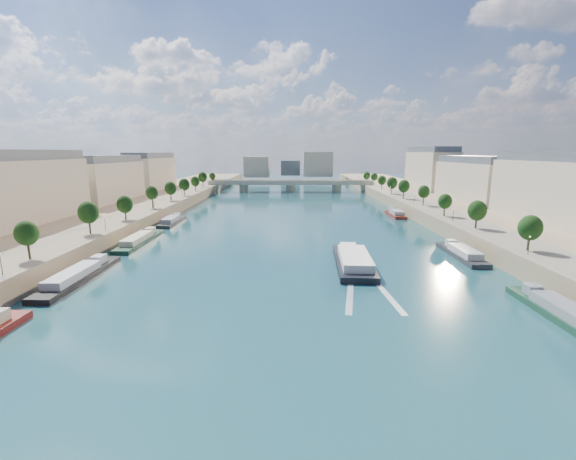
{
  "coord_description": "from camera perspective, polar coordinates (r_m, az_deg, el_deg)",
  "views": [
    {
      "loc": [
        0.38,
        -37.05,
        27.29
      ],
      "look_at": [
        -0.42,
        72.04,
        5.0
      ],
      "focal_mm": 24.0,
      "sensor_mm": 36.0,
      "label": 1
    }
  ],
  "objects": [
    {
      "name": "ground",
      "position": [
        139.74,
        0.26,
        0.29
      ],
      "size": [
        700.0,
        700.0,
        0.0
      ],
      "primitive_type": "plane",
      "color": "#0D303D",
      "rests_on": "ground"
    },
    {
      "name": "quay_left",
      "position": [
        156.96,
        -27.05,
        1.19
      ],
      "size": [
        44.0,
        520.0,
        5.0
      ],
      "primitive_type": "cube",
      "color": "#9E8460",
      "rests_on": "ground"
    },
    {
      "name": "quay_right",
      "position": [
        156.61,
        27.63,
        1.11
      ],
      "size": [
        44.0,
        520.0,
        5.0
      ],
      "primitive_type": "cube",
      "color": "#9E8460",
      "rests_on": "ground"
    },
    {
      "name": "pave_left",
      "position": [
        150.23,
        -22.05,
        2.19
      ],
      "size": [
        14.0,
        520.0,
        0.1
      ],
      "primitive_type": "cube",
      "color": "gray",
      "rests_on": "quay_left"
    },
    {
      "name": "pave_right",
      "position": [
        149.94,
        22.62,
        2.13
      ],
      "size": [
        14.0,
        520.0,
        0.1
      ],
      "primitive_type": "cube",
      "color": "gray",
      "rests_on": "quay_right"
    },
    {
      "name": "trees_left",
      "position": [
        150.61,
        -21.22,
        4.36
      ],
      "size": [
        4.8,
        268.8,
        8.26
      ],
      "color": "#382B1E",
      "rests_on": "ground"
    },
    {
      "name": "trees_right",
      "position": [
        157.77,
        20.75,
        4.69
      ],
      "size": [
        4.8,
        268.8,
        8.26
      ],
      "color": "#382B1E",
      "rests_on": "ground"
    },
    {
      "name": "lamps_left",
      "position": [
        138.99,
        -21.97,
        2.64
      ],
      "size": [
        0.36,
        200.36,
        4.28
      ],
      "color": "black",
      "rests_on": "ground"
    },
    {
      "name": "lamps_right",
      "position": [
        152.56,
        20.43,
        3.48
      ],
      "size": [
        0.36,
        200.36,
        4.28
      ],
      "color": "black",
      "rests_on": "ground"
    },
    {
      "name": "buildings_left",
      "position": [
        172.11,
        -29.53,
        6.45
      ],
      "size": [
        16.0,
        226.0,
        23.2
      ],
      "color": "#C0AE94",
      "rests_on": "ground"
    },
    {
      "name": "buildings_right",
      "position": [
        171.74,
        30.15,
        6.38
      ],
      "size": [
        16.0,
        226.0,
        23.2
      ],
      "color": "#C0AE94",
      "rests_on": "ground"
    },
    {
      "name": "skyline",
      "position": [
        356.81,
        0.88,
        9.52
      ],
      "size": [
        79.0,
        42.0,
        22.0
      ],
      "color": "#C0AE94",
      "rests_on": "ground"
    },
    {
      "name": "bridge",
      "position": [
        266.72,
        0.34,
        6.77
      ],
      "size": [
        112.0,
        12.0,
        8.15
      ],
      "color": "#C1B79E",
      "rests_on": "ground"
    },
    {
      "name": "tour_barge",
      "position": [
        95.46,
        9.65,
        -4.53
      ],
      "size": [
        9.79,
        29.47,
        3.95
      ],
      "rotation": [
        0.0,
        0.0,
        -0.05
      ],
      "color": "black",
      "rests_on": "ground"
    },
    {
      "name": "wake",
      "position": [
        80.29,
        11.51,
        -8.55
      ],
      "size": [
        10.75,
        26.02,
        0.04
      ],
      "color": "silver",
      "rests_on": "ground"
    },
    {
      "name": "moored_barges_left",
      "position": [
        98.28,
        -27.56,
        -5.42
      ],
      "size": [
        5.0,
        150.09,
        3.6
      ],
      "color": "#161C32",
      "rests_on": "ground"
    },
    {
      "name": "moored_barges_right",
      "position": [
        98.46,
        27.81,
        -5.41
      ],
      "size": [
        5.0,
        159.2,
        3.6
      ],
      "color": "black",
      "rests_on": "ground"
    }
  ]
}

